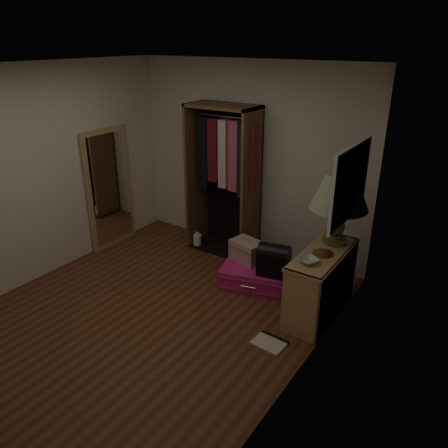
% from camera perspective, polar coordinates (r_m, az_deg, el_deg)
% --- Properties ---
extents(ground, '(4.00, 4.00, 0.00)m').
position_cam_1_polar(ground, '(5.08, -8.99, -11.12)').
color(ground, '#502B17').
rests_on(ground, ground).
extents(room_walls, '(3.52, 4.02, 2.60)m').
position_cam_1_polar(room_walls, '(4.40, -9.09, 5.14)').
color(room_walls, silver).
rests_on(room_walls, ground).
extents(console_bookshelf, '(0.42, 1.12, 0.75)m').
position_cam_1_polar(console_bookshelf, '(4.93, 12.67, -7.22)').
color(console_bookshelf, tan).
rests_on(console_bookshelf, ground).
extents(open_wardrobe, '(0.99, 0.50, 2.05)m').
position_cam_1_polar(open_wardrobe, '(5.96, 0.19, 7.41)').
color(open_wardrobe, brown).
rests_on(open_wardrobe, ground).
extents(floor_mirror, '(0.06, 0.80, 1.70)m').
position_cam_1_polar(floor_mirror, '(6.45, -14.71, 4.49)').
color(floor_mirror, tan).
rests_on(floor_mirror, ground).
extents(pink_suitcase, '(0.94, 0.78, 0.25)m').
position_cam_1_polar(pink_suitcase, '(5.46, 3.97, -6.71)').
color(pink_suitcase, '#D51A7E').
rests_on(pink_suitcase, ground).
extents(train_case, '(0.45, 0.35, 0.29)m').
position_cam_1_polar(train_case, '(5.48, 3.02, -3.50)').
color(train_case, tan).
rests_on(train_case, pink_suitcase).
extents(black_bag, '(0.41, 0.31, 0.40)m').
position_cam_1_polar(black_bag, '(5.16, 6.54, -4.57)').
color(black_bag, black).
rests_on(black_bag, pink_suitcase).
extents(table_lamp, '(0.82, 0.82, 0.78)m').
position_cam_1_polar(table_lamp, '(4.77, 14.90, 3.85)').
color(table_lamp, '#464F26').
rests_on(table_lamp, console_bookshelf).
extents(brass_tray, '(0.26, 0.26, 0.01)m').
position_cam_1_polar(brass_tray, '(4.70, 12.77, -3.79)').
color(brass_tray, '#9E703D').
rests_on(brass_tray, console_bookshelf).
extents(ceramic_bowl, '(0.26, 0.26, 0.05)m').
position_cam_1_polar(ceramic_bowl, '(4.49, 10.94, -4.72)').
color(ceramic_bowl, '#A3C4A4').
rests_on(ceramic_bowl, console_bookshelf).
extents(white_jug, '(0.13, 0.13, 0.21)m').
position_cam_1_polar(white_jug, '(6.44, -3.51, -2.10)').
color(white_jug, white).
rests_on(white_jug, ground).
extents(floor_book, '(0.33, 0.27, 0.03)m').
position_cam_1_polar(floor_book, '(4.58, 6.07, -15.09)').
color(floor_book, beige).
rests_on(floor_book, ground).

